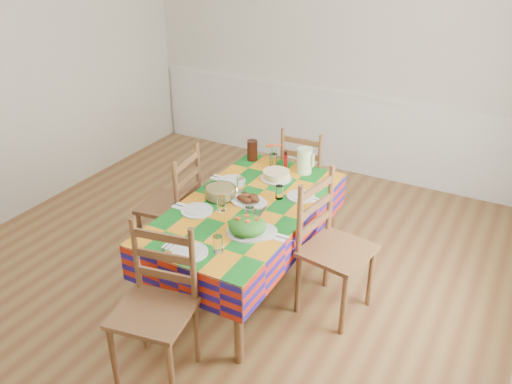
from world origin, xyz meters
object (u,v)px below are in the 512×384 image
chair_near (156,308)px  chair_left (174,205)px  green_pitcher (304,161)px  dining_table (246,214)px  meat_platter (248,199)px  chair_far (305,175)px  chair_right (331,248)px  tea_pitcher (252,150)px

chair_near → chair_left: chair_near is taller
green_pitcher → chair_near: size_ratio=0.21×
green_pitcher → chair_near: bearing=-94.8°
dining_table → chair_left: chair_left is taller
dining_table → chair_near: bearing=-90.4°
meat_platter → chair_near: (0.00, -1.16, -0.21)m
chair_far → chair_near: bearing=87.8°
green_pitcher → chair_far: size_ratio=0.23×
chair_left → chair_right: bearing=82.1°
meat_platter → tea_pitcher: bearing=116.9°
dining_table → chair_left: (-0.70, 0.01, -0.12)m
chair_left → green_pitcher: bearing=122.8°
green_pitcher → chair_left: chair_left is taller
green_pitcher → chair_near: 1.87m
chair_left → chair_right: 1.39m
green_pitcher → chair_left: size_ratio=0.22×
meat_platter → chair_near: size_ratio=0.29×
green_pitcher → chair_left: 1.15m
meat_platter → chair_near: 1.17m
tea_pitcher → chair_far: size_ratio=0.19×
meat_platter → dining_table: bearing=-78.9°
tea_pitcher → chair_right: bearing=-35.0°
green_pitcher → meat_platter: bearing=-102.8°
dining_table → chair_near: size_ratio=1.72×
tea_pitcher → chair_near: bearing=-79.1°
chair_far → chair_right: (0.69, -1.10, 0.05)m
chair_far → chair_left: (-0.70, -1.10, 0.03)m
dining_table → chair_right: size_ratio=1.67×
dining_table → green_pitcher: size_ratio=8.04×
dining_table → meat_platter: meat_platter is taller
dining_table → chair_left: 0.71m
chair_near → chair_left: size_ratio=1.02×
meat_platter → green_pitcher: bearing=77.2°
chair_far → chair_left: bearing=55.6°
tea_pitcher → dining_table: bearing=-64.0°
chair_near → chair_left: 1.31m
green_pitcher → chair_near: (-0.15, -1.84, -0.29)m
dining_table → chair_far: bearing=89.9°
chair_left → dining_table: bearing=81.6°
chair_near → chair_far: 2.22m
tea_pitcher → chair_far: bearing=44.3°
chair_near → chair_right: bearing=47.5°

